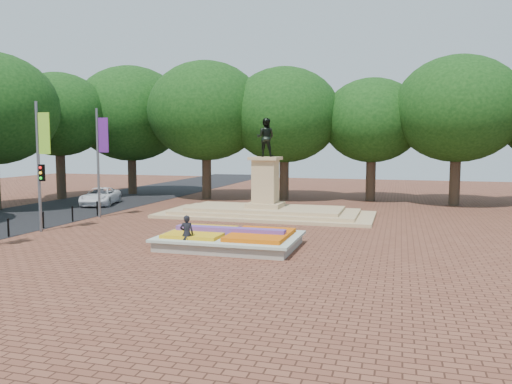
# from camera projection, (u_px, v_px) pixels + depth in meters

# --- Properties ---
(ground) EXTENTS (90.00, 90.00, 0.00)m
(ground) POSITION_uv_depth(u_px,v_px,m) (224.00, 238.00, 25.20)
(ground) COLOR brown
(ground) RESTS_ON ground
(asphalt_street) EXTENTS (9.00, 90.00, 0.02)m
(asphalt_street) POSITION_uv_depth(u_px,v_px,m) (43.00, 213.00, 34.13)
(asphalt_street) COLOR black
(asphalt_street) RESTS_ON ground
(flower_bed) EXTENTS (6.30, 4.30, 0.91)m
(flower_bed) POSITION_uv_depth(u_px,v_px,m) (231.00, 239.00, 22.97)
(flower_bed) COLOR gray
(flower_bed) RESTS_ON ground
(monument) EXTENTS (14.00, 6.00, 6.40)m
(monument) POSITION_uv_depth(u_px,v_px,m) (265.00, 203.00, 32.77)
(monument) COLOR tan
(monument) RESTS_ON ground
(tree_row_back) EXTENTS (44.80, 8.80, 10.43)m
(tree_row_back) POSITION_uv_depth(u_px,v_px,m) (324.00, 120.00, 41.13)
(tree_row_back) COLOR #36271D
(tree_row_back) RESTS_ON ground
(banner_poles) EXTENTS (0.88, 11.17, 7.00)m
(banner_poles) POSITION_uv_depth(u_px,v_px,m) (36.00, 160.00, 26.37)
(banner_poles) COLOR slate
(banner_poles) RESTS_ON ground
(bollard_row) EXTENTS (0.12, 13.12, 0.98)m
(bollard_row) POSITION_uv_depth(u_px,v_px,m) (27.00, 223.00, 26.68)
(bollard_row) COLOR black
(bollard_row) RESTS_ON ground
(van) EXTENTS (3.54, 5.26, 1.34)m
(van) POSITION_uv_depth(u_px,v_px,m) (100.00, 196.00, 38.79)
(van) COLOR white
(van) RESTS_ON ground
(pedestrian) EXTENTS (0.68, 0.53, 1.64)m
(pedestrian) POSITION_uv_depth(u_px,v_px,m) (187.00, 234.00, 21.86)
(pedestrian) COLOR black
(pedestrian) RESTS_ON ground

